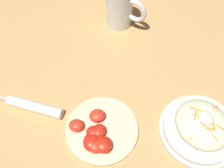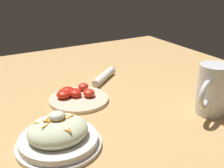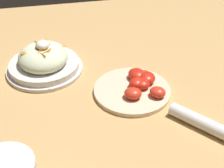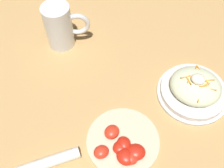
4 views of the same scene
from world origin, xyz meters
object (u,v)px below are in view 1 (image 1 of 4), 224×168
(salad_plate, at_px, (201,127))
(beer_mug, at_px, (120,8))
(tomato_plate, at_px, (99,132))
(napkin_roll, at_px, (34,107))

(salad_plate, height_order, beer_mug, beer_mug)
(salad_plate, relative_size, tomato_plate, 1.08)
(tomato_plate, bearing_deg, napkin_roll, 34.03)
(beer_mug, distance_m, tomato_plate, 0.44)
(salad_plate, relative_size, napkin_roll, 1.28)
(beer_mug, relative_size, tomato_plate, 0.78)
(napkin_roll, distance_m, tomato_plate, 0.20)
(salad_plate, bearing_deg, tomato_plate, 57.17)
(salad_plate, height_order, tomato_plate, salad_plate)
(napkin_roll, relative_size, tomato_plate, 0.85)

